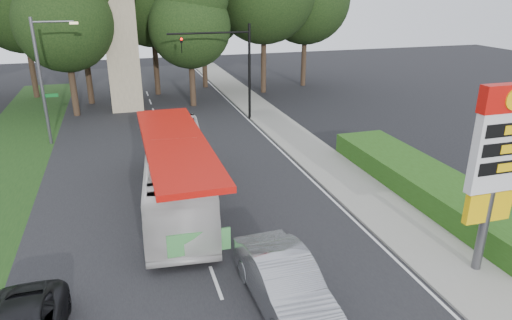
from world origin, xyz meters
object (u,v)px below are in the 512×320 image
object	(u,v)px
traffic_signal_mast	(232,59)
transit_bus	(177,173)
gas_station_pylon	(498,156)
sedan_silver	(285,283)
streetlight_signs	(44,76)
monument	(122,47)

from	to	relation	value
traffic_signal_mast	transit_bus	bearing A→B (deg)	-114.24
gas_station_pylon	sedan_silver	xyz separation A→B (m)	(-7.34, 0.18, -3.57)
gas_station_pylon	streetlight_signs	world-z (taller)	streetlight_signs
streetlight_signs	transit_bus	size ratio (longest dim) A/B	0.70
traffic_signal_mast	transit_bus	size ratio (longest dim) A/B	0.63
gas_station_pylon	traffic_signal_mast	xyz separation A→B (m)	(-3.52, 22.00, 0.22)
transit_bus	sedan_silver	size ratio (longest dim) A/B	2.16
traffic_signal_mast	monument	distance (m)	9.76
traffic_signal_mast	streetlight_signs	bearing A→B (deg)	-171.08
transit_bus	sedan_silver	bearing A→B (deg)	-69.42
gas_station_pylon	sedan_silver	bearing A→B (deg)	178.62
streetlight_signs	monument	bearing A→B (deg)	58.03
transit_bus	sedan_silver	distance (m)	8.71
traffic_signal_mast	sedan_silver	size ratio (longest dim) A/B	1.35
traffic_signal_mast	sedan_silver	bearing A→B (deg)	-99.93
monument	sedan_silver	bearing A→B (deg)	-82.10
traffic_signal_mast	streetlight_signs	distance (m)	12.83
traffic_signal_mast	sedan_silver	distance (m)	22.48
monument	transit_bus	xyz separation A→B (m)	(1.63, -19.44, -3.50)
streetlight_signs	sedan_silver	bearing A→B (deg)	-65.96
gas_station_pylon	transit_bus	xyz separation A→B (m)	(-9.57, 8.56, -2.85)
streetlight_signs	sedan_silver	xyz separation A→B (m)	(8.85, -19.84, -3.56)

